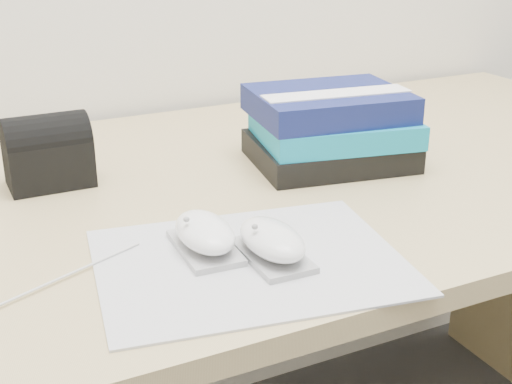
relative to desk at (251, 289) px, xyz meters
name	(u,v)px	position (x,y,z in m)	size (l,w,h in m)	color
desk	(251,289)	(0.00, 0.00, 0.00)	(1.60, 0.80, 0.73)	tan
mousepad	(249,261)	(-0.15, -0.32, 0.24)	(0.34, 0.27, 0.00)	#9E9FA6
mouse_rear	(205,235)	(-0.19, -0.27, 0.26)	(0.07, 0.12, 0.05)	#A6A6A9
mouse_front	(272,242)	(-0.13, -0.32, 0.26)	(0.06, 0.11, 0.05)	#9C9D9F
usb_cable	(59,279)	(-0.36, -0.27, 0.24)	(0.00, 0.00, 0.23)	silver
book_stack	(331,128)	(0.11, -0.06, 0.29)	(0.27, 0.23, 0.12)	black
pouch	(48,151)	(-0.31, 0.04, 0.29)	(0.12, 0.08, 0.11)	black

